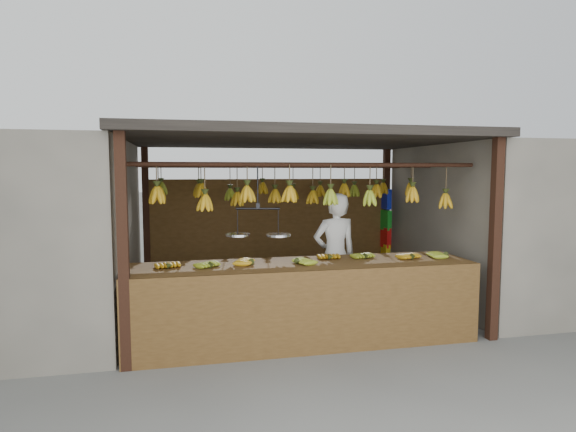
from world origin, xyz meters
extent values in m
plane|color=#5B5B57|center=(0.00, 0.00, 0.00)|extent=(80.00, 80.00, 0.00)
cube|color=black|center=(-2.00, -1.50, 1.15)|extent=(0.10, 0.10, 2.30)
cube|color=black|center=(2.00, -1.50, 1.15)|extent=(0.10, 0.10, 2.30)
cube|color=black|center=(-2.00, 1.50, 1.15)|extent=(0.10, 0.10, 2.30)
cube|color=black|center=(2.00, 1.50, 1.15)|extent=(0.10, 0.10, 2.30)
cube|color=black|center=(0.00, 0.00, 2.35)|extent=(4.30, 3.30, 0.10)
cylinder|color=black|center=(0.00, -1.00, 2.00)|extent=(4.00, 0.05, 0.05)
cylinder|color=black|center=(0.00, 0.00, 2.00)|extent=(4.00, 0.05, 0.05)
cylinder|color=black|center=(0.00, 1.00, 2.00)|extent=(4.00, 0.05, 0.05)
cube|color=brown|center=(0.00, 1.50, 0.90)|extent=(4.00, 0.06, 1.80)
cube|color=slate|center=(3.60, 0.00, 1.15)|extent=(3.00, 3.00, 2.30)
cube|color=brown|center=(-0.14, -1.10, 0.86)|extent=(3.86, 0.86, 0.08)
cube|color=brown|center=(-0.14, -1.53, 0.45)|extent=(3.86, 0.04, 0.90)
cube|color=black|center=(-1.97, -1.48, 0.41)|extent=(0.07, 0.07, 0.82)
cube|color=black|center=(1.69, -1.48, 0.41)|extent=(0.07, 0.07, 0.82)
cube|color=black|center=(-1.97, -0.72, 0.41)|extent=(0.07, 0.07, 0.82)
cube|color=black|center=(1.69, -0.72, 0.41)|extent=(0.07, 0.07, 0.82)
ellipsoid|color=#C48E14|center=(-1.59, -1.13, 0.93)|extent=(0.24, 0.28, 0.06)
ellipsoid|color=#92A523|center=(-1.15, -1.18, 0.93)|extent=(0.29, 0.30, 0.06)
ellipsoid|color=#C48E14|center=(-0.71, -1.07, 0.93)|extent=(0.29, 0.26, 0.06)
ellipsoid|color=#92A523|center=(-0.21, -1.18, 0.93)|extent=(0.29, 0.25, 0.06)
ellipsoid|color=#C48E14|center=(0.22, -1.00, 0.93)|extent=(0.19, 0.25, 0.06)
ellipsoid|color=#92A523|center=(0.65, -1.03, 0.93)|extent=(0.23, 0.27, 0.06)
ellipsoid|color=#C48E14|center=(1.17, -1.17, 0.93)|extent=(0.24, 0.28, 0.06)
ellipsoid|color=#92A523|center=(1.61, -1.12, 0.93)|extent=(0.27, 0.22, 0.06)
ellipsoid|color=#C48E14|center=(-1.70, -0.98, 1.67)|extent=(0.16, 0.16, 0.28)
ellipsoid|color=#C48E14|center=(-1.20, -0.95, 1.58)|extent=(0.16, 0.16, 0.28)
ellipsoid|color=#C48E14|center=(-0.74, -0.98, 1.68)|extent=(0.16, 0.16, 0.28)
ellipsoid|color=#C48E14|center=(-0.28, -1.04, 1.67)|extent=(0.16, 0.16, 0.28)
ellipsoid|color=#92A523|center=(0.21, -1.03, 1.63)|extent=(0.16, 0.16, 0.28)
ellipsoid|color=#92A523|center=(0.69, -1.01, 1.61)|extent=(0.16, 0.16, 0.28)
ellipsoid|color=#C48E14|center=(1.25, -0.96, 1.65)|extent=(0.16, 0.16, 0.28)
ellipsoid|color=#C48E14|center=(1.69, -0.96, 1.57)|extent=(0.16, 0.16, 0.28)
ellipsoid|color=#C48E14|center=(-1.73, -0.03, 1.65)|extent=(0.16, 0.16, 0.28)
ellipsoid|color=#C48E14|center=(-1.21, -0.02, 1.68)|extent=(0.16, 0.16, 0.28)
ellipsoid|color=#C48E14|center=(-0.74, 0.01, 1.57)|extent=(0.16, 0.16, 0.28)
ellipsoid|color=#C48E14|center=(-0.24, 0.01, 1.60)|extent=(0.16, 0.16, 0.28)
ellipsoid|color=#C48E14|center=(0.28, 0.03, 1.58)|extent=(0.16, 0.16, 0.28)
ellipsoid|color=#C48E14|center=(0.72, -0.01, 1.67)|extent=(0.16, 0.16, 0.28)
ellipsoid|color=#C48E14|center=(1.17, -0.04, 1.65)|extent=(0.16, 0.16, 0.28)
ellipsoid|color=#C48E14|center=(1.68, -0.04, 1.68)|extent=(0.16, 0.16, 0.28)
ellipsoid|color=#92A523|center=(-1.74, 0.99, 1.68)|extent=(0.16, 0.16, 0.28)
ellipsoid|color=#C48E14|center=(-1.20, 0.96, 1.65)|extent=(0.16, 0.16, 0.28)
ellipsoid|color=#92A523|center=(-0.74, 0.96, 1.58)|extent=(0.16, 0.16, 0.28)
ellipsoid|color=#C48E14|center=(-0.25, 1.00, 1.67)|extent=(0.16, 0.16, 0.28)
ellipsoid|color=#C48E14|center=(0.23, 0.98, 1.58)|extent=(0.16, 0.16, 0.28)
ellipsoid|color=#C48E14|center=(0.68, 1.05, 1.62)|extent=(0.16, 0.16, 0.28)
ellipsoid|color=#92A523|center=(1.22, 0.95, 1.62)|extent=(0.16, 0.16, 0.28)
ellipsoid|color=#C48E14|center=(1.74, 1.02, 1.65)|extent=(0.16, 0.16, 0.28)
cylinder|color=black|center=(-0.63, -1.00, 1.76)|extent=(0.02, 0.02, 0.49)
cylinder|color=black|center=(-0.63, -1.00, 1.51)|extent=(0.48, 0.15, 0.02)
cylinder|color=silver|center=(-0.85, -0.94, 1.21)|extent=(0.27, 0.27, 0.02)
cylinder|color=silver|center=(-0.41, -1.06, 1.21)|extent=(0.27, 0.27, 0.02)
imported|color=white|center=(0.49, -0.33, 0.82)|extent=(0.64, 0.46, 1.64)
cube|color=#1426BF|center=(1.94, 1.35, 1.46)|extent=(0.08, 0.26, 0.34)
cube|color=#199926|center=(1.94, 1.35, 1.10)|extent=(0.08, 0.26, 0.34)
cube|color=red|center=(1.94, 1.35, 0.80)|extent=(0.08, 0.26, 0.34)
cube|color=yellow|center=(1.94, 1.35, 0.51)|extent=(0.08, 0.26, 0.34)
camera|label=1|loc=(-1.43, -6.25, 1.92)|focal=30.00mm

